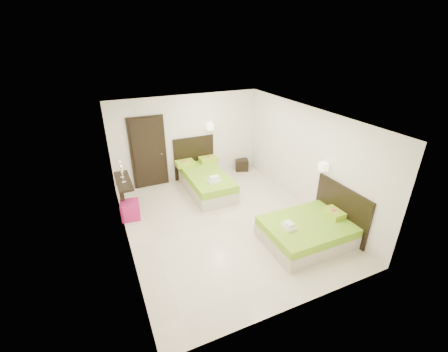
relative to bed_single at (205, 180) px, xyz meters
name	(u,v)px	position (x,y,z in m)	size (l,w,h in m)	color
floor	(225,222)	(-0.17, -1.78, -0.32)	(5.50, 5.50, 0.00)	beige
bed_single	(205,180)	(0.00, 0.00, 0.00)	(1.28, 2.14, 1.76)	beige
bed_double	(310,230)	(1.22, -3.17, -0.05)	(1.85, 1.58, 1.53)	beige
nightstand	(242,165)	(1.61, 0.82, -0.14)	(0.41, 0.37, 0.37)	black
ottoman	(130,210)	(-2.23, -0.62, -0.10)	(0.44, 0.44, 0.44)	#AF175E
door	(149,153)	(-1.37, 0.92, 0.73)	(1.02, 0.15, 2.14)	black
console_shelf	(123,181)	(-2.26, -0.18, 0.49)	(0.35, 1.20, 0.78)	black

